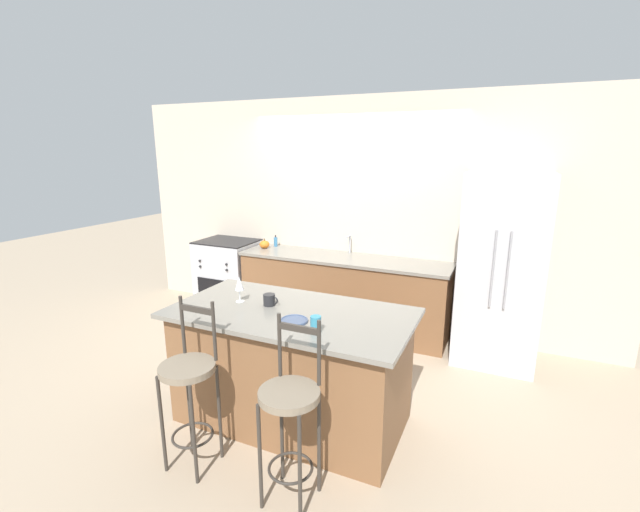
{
  "coord_description": "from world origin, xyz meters",
  "views": [
    {
      "loc": [
        1.73,
        -4.14,
        2.11
      ],
      "look_at": [
        0.11,
        -0.56,
        1.12
      ],
      "focal_mm": 24.0,
      "sensor_mm": 36.0,
      "label": 1
    }
  ],
  "objects_px": {
    "soap_bottle": "(276,242)",
    "dinner_plate": "(294,320)",
    "bar_stool_near": "(189,384)",
    "wine_glass": "(239,284)",
    "pumpkin_decoration": "(264,244)",
    "tumbler_cup": "(316,324)",
    "oven_range": "(229,275)",
    "bar_stool_far": "(290,411)",
    "coffee_mug": "(270,300)",
    "refrigerator": "(501,270)"
  },
  "relations": [
    {
      "from": "bar_stool_near",
      "to": "pumpkin_decoration",
      "type": "distance_m",
      "value": 2.76
    },
    {
      "from": "bar_stool_near",
      "to": "bar_stool_far",
      "type": "distance_m",
      "value": 0.75
    },
    {
      "from": "refrigerator",
      "to": "tumbler_cup",
      "type": "relative_size",
      "value": 16.98
    },
    {
      "from": "tumbler_cup",
      "to": "soap_bottle",
      "type": "bearing_deg",
      "value": 125.5
    },
    {
      "from": "bar_stool_near",
      "to": "wine_glass",
      "type": "height_order",
      "value": "bar_stool_near"
    },
    {
      "from": "tumbler_cup",
      "to": "pumpkin_decoration",
      "type": "bearing_deg",
      "value": 128.67
    },
    {
      "from": "oven_range",
      "to": "refrigerator",
      "type": "bearing_deg",
      "value": -0.98
    },
    {
      "from": "oven_range",
      "to": "soap_bottle",
      "type": "height_order",
      "value": "soap_bottle"
    },
    {
      "from": "bar_stool_far",
      "to": "coffee_mug",
      "type": "height_order",
      "value": "bar_stool_far"
    },
    {
      "from": "pumpkin_decoration",
      "to": "dinner_plate",
      "type": "bearing_deg",
      "value": -53.78
    },
    {
      "from": "soap_bottle",
      "to": "oven_range",
      "type": "bearing_deg",
      "value": -164.94
    },
    {
      "from": "tumbler_cup",
      "to": "refrigerator",
      "type": "bearing_deg",
      "value": 62.06
    },
    {
      "from": "wine_glass",
      "to": "soap_bottle",
      "type": "distance_m",
      "value": 2.14
    },
    {
      "from": "pumpkin_decoration",
      "to": "coffee_mug",
      "type": "bearing_deg",
      "value": -57.51
    },
    {
      "from": "oven_range",
      "to": "coffee_mug",
      "type": "distance_m",
      "value": 2.51
    },
    {
      "from": "coffee_mug",
      "to": "soap_bottle",
      "type": "relative_size",
      "value": 0.85
    },
    {
      "from": "refrigerator",
      "to": "oven_range",
      "type": "distance_m",
      "value": 3.35
    },
    {
      "from": "dinner_plate",
      "to": "pumpkin_decoration",
      "type": "bearing_deg",
      "value": 126.22
    },
    {
      "from": "oven_range",
      "to": "soap_bottle",
      "type": "distance_m",
      "value": 0.81
    },
    {
      "from": "dinner_plate",
      "to": "wine_glass",
      "type": "xyz_separation_m",
      "value": [
        -0.58,
        0.18,
        0.14
      ]
    },
    {
      "from": "refrigerator",
      "to": "coffee_mug",
      "type": "distance_m",
      "value": 2.36
    },
    {
      "from": "oven_range",
      "to": "coffee_mug",
      "type": "relative_size",
      "value": 7.6
    },
    {
      "from": "pumpkin_decoration",
      "to": "soap_bottle",
      "type": "height_order",
      "value": "soap_bottle"
    },
    {
      "from": "wine_glass",
      "to": "tumbler_cup",
      "type": "xyz_separation_m",
      "value": [
        0.8,
        -0.28,
        -0.09
      ]
    },
    {
      "from": "soap_bottle",
      "to": "dinner_plate",
      "type": "bearing_deg",
      "value": -57.13
    },
    {
      "from": "oven_range",
      "to": "wine_glass",
      "type": "xyz_separation_m",
      "value": [
        1.44,
        -1.8,
        0.6
      ]
    },
    {
      "from": "oven_range",
      "to": "dinner_plate",
      "type": "xyz_separation_m",
      "value": [
        2.03,
        -1.99,
        0.46
      ]
    },
    {
      "from": "bar_stool_near",
      "to": "pumpkin_decoration",
      "type": "height_order",
      "value": "bar_stool_near"
    },
    {
      "from": "refrigerator",
      "to": "soap_bottle",
      "type": "bearing_deg",
      "value": 175.16
    },
    {
      "from": "dinner_plate",
      "to": "coffee_mug",
      "type": "distance_m",
      "value": 0.39
    },
    {
      "from": "bar_stool_near",
      "to": "tumbler_cup",
      "type": "height_order",
      "value": "bar_stool_near"
    },
    {
      "from": "refrigerator",
      "to": "tumbler_cup",
      "type": "bearing_deg",
      "value": -117.94
    },
    {
      "from": "coffee_mug",
      "to": "wine_glass",
      "type": "bearing_deg",
      "value": -173.93
    },
    {
      "from": "oven_range",
      "to": "bar_stool_near",
      "type": "height_order",
      "value": "bar_stool_near"
    },
    {
      "from": "refrigerator",
      "to": "dinner_plate",
      "type": "height_order",
      "value": "refrigerator"
    },
    {
      "from": "bar_stool_far",
      "to": "tumbler_cup",
      "type": "relative_size",
      "value": 10.37
    },
    {
      "from": "oven_range",
      "to": "bar_stool_far",
      "type": "height_order",
      "value": "bar_stool_far"
    },
    {
      "from": "refrigerator",
      "to": "bar_stool_near",
      "type": "relative_size",
      "value": 1.64
    },
    {
      "from": "bar_stool_far",
      "to": "tumbler_cup",
      "type": "distance_m",
      "value": 0.58
    },
    {
      "from": "dinner_plate",
      "to": "oven_range",
      "type": "bearing_deg",
      "value": 135.59
    },
    {
      "from": "bar_stool_far",
      "to": "wine_glass",
      "type": "bearing_deg",
      "value": 138.88
    },
    {
      "from": "bar_stool_far",
      "to": "pumpkin_decoration",
      "type": "bearing_deg",
      "value": 124.02
    },
    {
      "from": "coffee_mug",
      "to": "pumpkin_decoration",
      "type": "distance_m",
      "value": 2.13
    },
    {
      "from": "bar_stool_near",
      "to": "wine_glass",
      "type": "xyz_separation_m",
      "value": [
        -0.09,
        0.74,
        0.46
      ]
    },
    {
      "from": "bar_stool_far",
      "to": "bar_stool_near",
      "type": "bearing_deg",
      "value": -179.84
    },
    {
      "from": "wine_glass",
      "to": "tumbler_cup",
      "type": "relative_size",
      "value": 1.87
    },
    {
      "from": "refrigerator",
      "to": "wine_glass",
      "type": "height_order",
      "value": "refrigerator"
    },
    {
      "from": "wine_glass",
      "to": "soap_bottle",
      "type": "bearing_deg",
      "value": 112.32
    },
    {
      "from": "wine_glass",
      "to": "soap_bottle",
      "type": "height_order",
      "value": "wine_glass"
    },
    {
      "from": "bar_stool_far",
      "to": "soap_bottle",
      "type": "xyz_separation_m",
      "value": [
        -1.65,
        2.71,
        0.34
      ]
    }
  ]
}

